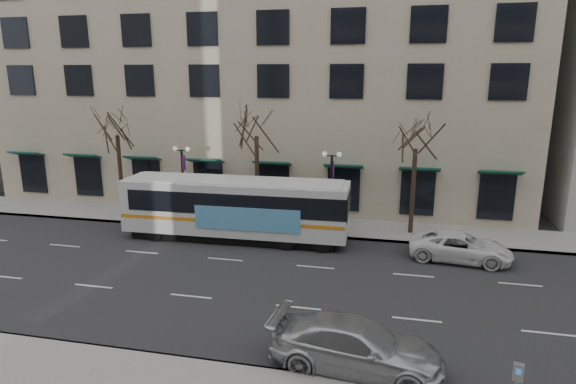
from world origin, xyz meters
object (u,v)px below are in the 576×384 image
(city_bus, at_px, (237,207))
(silver_car, at_px, (356,345))
(lamp_post_right, at_px, (331,187))
(tree_far_mid, at_px, (256,121))
(lamp_post_left, at_px, (183,180))
(tree_far_right, at_px, (417,133))
(pay_station, at_px, (518,376))
(white_pickup, at_px, (460,247))
(tree_far_left, at_px, (116,121))

(city_bus, height_order, silver_car, city_bus)
(lamp_post_right, bearing_deg, tree_far_mid, 173.17)
(city_bus, bearing_deg, lamp_post_left, 150.03)
(tree_far_right, distance_m, lamp_post_left, 15.40)
(tree_far_right, xyz_separation_m, pay_station, (2.64, -16.10, -5.26))
(tree_far_mid, distance_m, white_pickup, 14.46)
(lamp_post_left, distance_m, silver_car, 19.36)
(lamp_post_left, xyz_separation_m, city_bus, (4.58, -2.50, -0.91))
(tree_far_right, distance_m, lamp_post_right, 6.11)
(silver_car, bearing_deg, white_pickup, -17.20)
(white_pickup, distance_m, pay_station, 12.28)
(tree_far_left, bearing_deg, white_pickup, -9.65)
(lamp_post_right, distance_m, white_pickup, 8.45)
(tree_far_right, height_order, silver_car, tree_far_right)
(tree_far_left, relative_size, city_bus, 0.61)
(tree_far_left, bearing_deg, tree_far_right, 0.00)
(pay_station, bearing_deg, tree_far_mid, 141.14)
(tree_far_left, height_order, lamp_post_right, tree_far_left)
(city_bus, height_order, pay_station, city_bus)
(lamp_post_right, xyz_separation_m, pay_station, (7.64, -15.50, -1.78))
(pay_station, bearing_deg, white_pickup, 103.64)
(tree_far_left, height_order, tree_far_mid, tree_far_mid)
(white_pickup, bearing_deg, tree_far_left, 86.61)
(lamp_post_left, relative_size, pay_station, 3.72)
(pay_station, bearing_deg, silver_car, -179.78)
(lamp_post_left, distance_m, city_bus, 5.30)
(tree_far_right, xyz_separation_m, lamp_post_right, (-4.99, -0.60, -3.48))
(tree_far_right, relative_size, lamp_post_right, 1.55)
(tree_far_mid, xyz_separation_m, lamp_post_right, (5.01, -0.60, -3.96))
(lamp_post_left, xyz_separation_m, pay_station, (17.64, -15.50, -1.78))
(city_bus, bearing_deg, tree_far_mid, 81.15)
(tree_far_mid, distance_m, lamp_post_left, 6.40)
(lamp_post_left, xyz_separation_m, silver_car, (12.78, -14.40, -2.08))
(tree_far_left, height_order, pay_station, tree_far_left)
(silver_car, relative_size, pay_station, 4.25)
(white_pickup, bearing_deg, silver_car, 163.36)
(tree_far_left, distance_m, lamp_post_left, 6.29)
(tree_far_right, height_order, white_pickup, tree_far_right)
(city_bus, distance_m, white_pickup, 13.00)
(lamp_post_left, distance_m, pay_station, 23.55)
(tree_far_mid, bearing_deg, lamp_post_left, -173.15)
(tree_far_mid, xyz_separation_m, lamp_post_left, (-4.99, -0.60, -3.96))
(tree_far_mid, relative_size, lamp_post_right, 1.64)
(tree_far_left, xyz_separation_m, silver_car, (17.78, -15.00, -5.84))
(tree_far_left, distance_m, city_bus, 11.11)
(tree_far_mid, distance_m, pay_station, 21.26)
(tree_far_mid, relative_size, lamp_post_left, 1.64)
(tree_far_left, bearing_deg, pay_station, -35.42)
(lamp_post_left, bearing_deg, lamp_post_right, 0.00)
(tree_far_right, height_order, lamp_post_left, tree_far_right)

